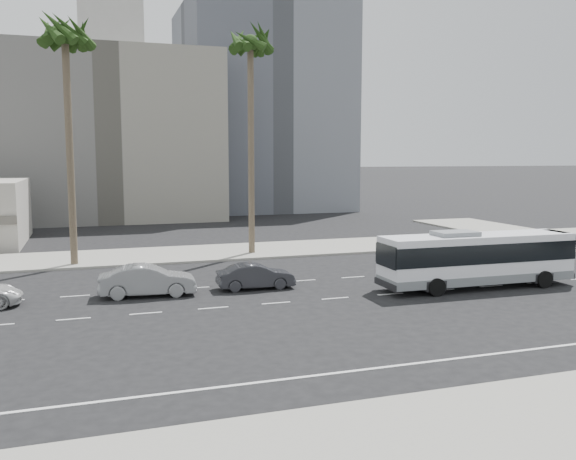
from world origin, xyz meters
name	(u,v)px	position (x,y,z in m)	size (l,w,h in m)	color
ground	(390,294)	(0.00, 0.00, 0.00)	(700.00, 700.00, 0.00)	black
sidewalk_north	(291,249)	(0.00, 15.50, 0.07)	(120.00, 7.00, 0.15)	gray
midrise_beige_west	(105,137)	(-12.00, 45.00, 9.00)	(24.00, 18.00, 18.00)	slate
midrise_gray_center	(260,110)	(8.00, 52.00, 13.00)	(20.00, 20.00, 26.00)	#565A63
civic_tower	(112,82)	(-2.00, 250.00, 38.83)	(42.00, 42.00, 129.00)	silver
highrise_right	(230,90)	(45.00, 230.00, 35.00)	(26.00, 26.00, 70.00)	slate
highrise_far	(266,108)	(70.00, 260.00, 30.00)	(22.00, 22.00, 60.00)	slate
city_bus	(477,258)	(5.05, 0.01, 1.59)	(10.60, 2.59, 3.03)	white
car_a	(256,276)	(-6.06, 3.39, 0.66)	(4.02, 1.40, 1.32)	#2B2B30
car_b	(148,280)	(-11.56, 3.47, 0.77)	(4.69, 1.64, 1.55)	gray
palm_near	(250,47)	(-3.36, 14.23, 14.19)	(4.65, 4.65, 15.66)	brown
palm_mid	(65,41)	(-15.15, 13.29, 13.78)	(4.96, 4.96, 15.32)	brown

